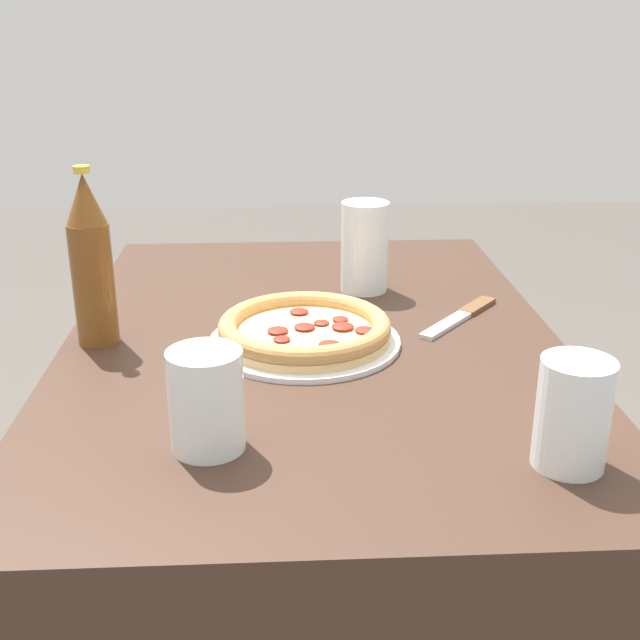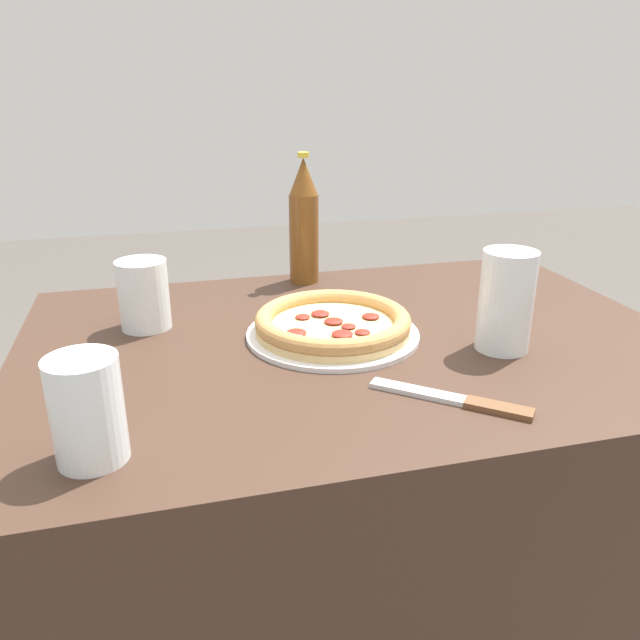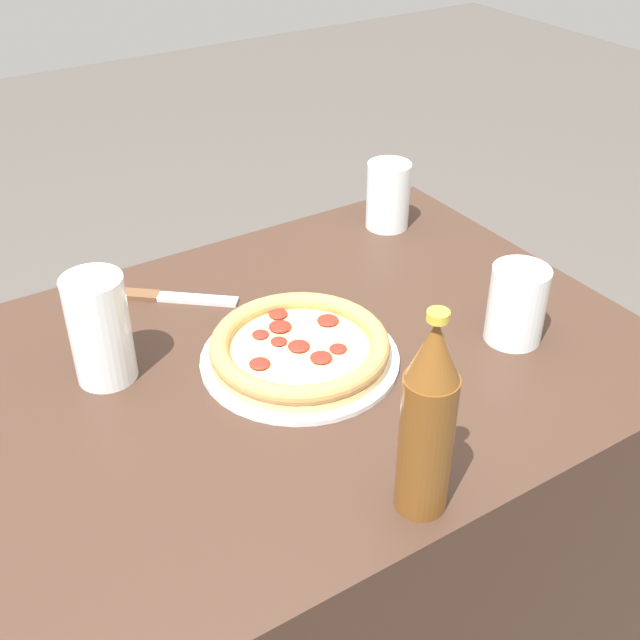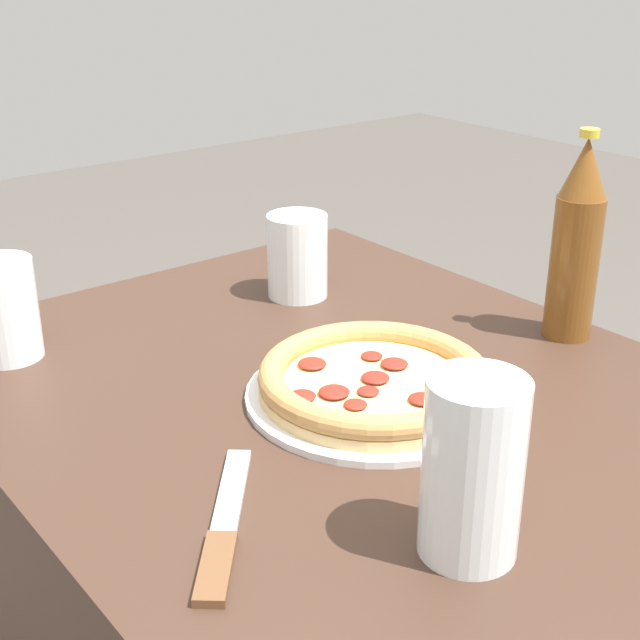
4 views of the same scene
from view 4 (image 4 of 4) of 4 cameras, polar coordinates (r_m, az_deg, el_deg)
name	(u,v)px [view 4 (image 4 of 4)]	position (r m, az deg, el deg)	size (l,w,h in m)	color
pizza_veggie	(374,382)	(0.96, 3.48, -3.99)	(0.28, 0.28, 0.04)	silver
glass_mango_juice	(472,479)	(0.72, 9.69, -9.97)	(0.08, 0.08, 0.16)	white
glass_cola	(297,260)	(1.23, -1.46, 3.87)	(0.08, 0.08, 0.12)	white
glass_iced_tea	(5,315)	(1.11, -19.52, 0.33)	(0.08, 0.08, 0.12)	white
beer_bottle	(577,242)	(1.12, 16.10, 4.83)	(0.06, 0.06, 0.26)	brown
knife	(224,527)	(0.78, -6.14, -13.04)	(0.18, 0.15, 0.01)	brown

